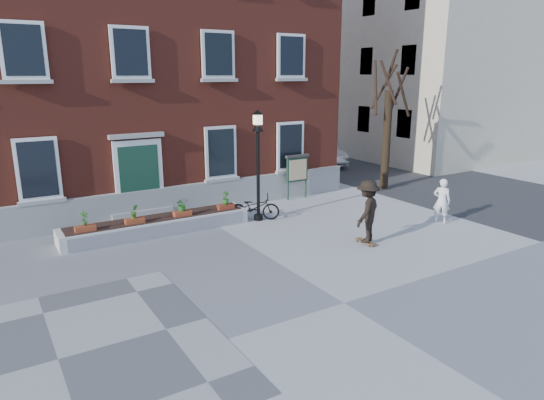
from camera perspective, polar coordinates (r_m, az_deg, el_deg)
ground at (r=11.56m, az=8.47°, el=-11.90°), size 100.00×100.00×0.00m
checker_patch at (r=10.25m, az=-23.87°, el=-16.79°), size 6.00×6.00×0.01m
bicycle at (r=17.42m, az=-2.08°, el=-0.85°), size 1.87×1.43×0.95m
parked_car at (r=28.32m, az=6.10°, el=5.61°), size 2.74×4.51×1.40m
bystander at (r=18.01m, az=19.34°, el=-0.10°), size 0.65×0.70×1.60m
brick_building at (r=22.35m, az=-20.09°, el=16.83°), size 18.40×10.85×12.60m
planter_assembly at (r=16.48m, az=-13.28°, el=-2.77°), size 6.20×1.12×1.15m
bare_tree at (r=22.48m, az=13.40°, el=8.31°), size 1.83×1.83×6.16m
side_street at (r=37.13m, az=10.82°, el=17.37°), size 15.20×36.00×14.50m
lamp_post at (r=16.97m, az=-1.67°, el=5.87°), size 0.40×0.40×3.93m
notice_board at (r=20.22m, az=2.99°, el=3.63°), size 1.10×0.16×1.87m
skateboarder at (r=15.12m, az=11.15°, el=-1.30°), size 1.45×1.23×2.03m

